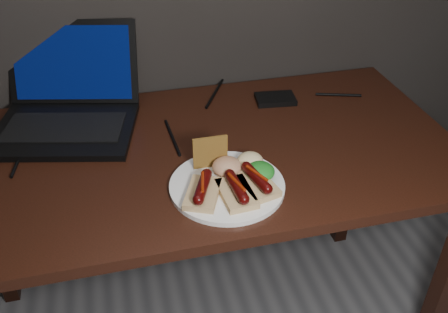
% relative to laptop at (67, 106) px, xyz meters
% --- Properties ---
extents(desk, '(1.40, 0.70, 0.75)m').
position_rel_laptop_xyz_m(desk, '(0.32, -0.22, -0.14)').
color(desk, '#33140C').
rests_on(desk, ground).
extents(laptop, '(0.45, 0.44, 0.25)m').
position_rel_laptop_xyz_m(laptop, '(0.00, 0.00, 0.00)').
color(laptop, black).
rests_on(laptop, desk).
extents(hard_drive, '(0.13, 0.09, 0.02)m').
position_rel_laptop_xyz_m(hard_drive, '(0.61, -0.03, -0.04)').
color(hard_drive, black).
rests_on(hard_drive, desk).
extents(desk_cables, '(1.02, 0.42, 0.01)m').
position_rel_laptop_xyz_m(desk_cables, '(0.32, -0.06, -0.05)').
color(desk_cables, black).
rests_on(desk_cables, desk).
extents(plate, '(0.32, 0.32, 0.01)m').
position_rel_laptop_xyz_m(plate, '(0.36, -0.40, -0.04)').
color(plate, white).
rests_on(plate, desk).
extents(bread_sausage_left, '(0.11, 0.13, 0.04)m').
position_rel_laptop_xyz_m(bread_sausage_left, '(0.30, -0.43, -0.02)').
color(bread_sausage_left, '#DCB681').
rests_on(bread_sausage_left, plate).
extents(bread_sausage_center, '(0.08, 0.12, 0.04)m').
position_rel_laptop_xyz_m(bread_sausage_center, '(0.37, -0.45, -0.02)').
color(bread_sausage_center, '#DCB681').
rests_on(bread_sausage_center, plate).
extents(bread_sausage_right, '(0.09, 0.13, 0.04)m').
position_rel_laptop_xyz_m(bread_sausage_right, '(0.42, -0.43, -0.02)').
color(bread_sausage_right, '#DCB681').
rests_on(bread_sausage_right, plate).
extents(crispbread, '(0.09, 0.01, 0.08)m').
position_rel_laptop_xyz_m(crispbread, '(0.34, -0.32, 0.00)').
color(crispbread, olive).
rests_on(crispbread, plate).
extents(salad_greens, '(0.07, 0.07, 0.04)m').
position_rel_laptop_xyz_m(salad_greens, '(0.44, -0.40, -0.02)').
color(salad_greens, '#125E18').
rests_on(salad_greens, plate).
extents(salsa_mound, '(0.07, 0.07, 0.04)m').
position_rel_laptop_xyz_m(salsa_mound, '(0.37, -0.36, -0.02)').
color(salsa_mound, '#9A210F').
rests_on(salsa_mound, plate).
extents(coleslaw_mound, '(0.06, 0.06, 0.04)m').
position_rel_laptop_xyz_m(coleslaw_mound, '(0.43, -0.35, -0.02)').
color(coleslaw_mound, silver).
rests_on(coleslaw_mound, plate).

